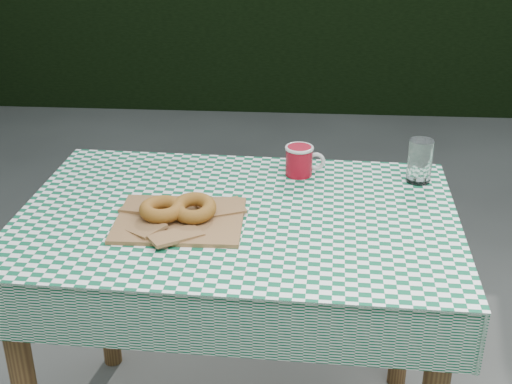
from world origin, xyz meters
TOP-DOWN VIEW (x-y plane):
  - table at (-0.17, -0.12)m, footprint 1.11×0.76m
  - tablecloth at (-0.17, -0.12)m, footprint 1.13×0.78m
  - paper_bag at (-0.31, -0.18)m, footprint 0.31×0.25m
  - bagel_front at (-0.35, -0.18)m, footprint 0.13×0.13m
  - bagel_back at (-0.28, -0.17)m, footprint 0.12×0.12m
  - coffee_mug at (-0.02, 0.12)m, footprint 0.15×0.15m
  - drinking_glass at (0.31, 0.10)m, footprint 0.09×0.09m

SIDE VIEW (x-z plane):
  - table at x=-0.17m, z-range 0.00..0.75m
  - tablecloth at x=-0.17m, z-range 0.75..0.76m
  - paper_bag at x=-0.31m, z-range 0.76..0.77m
  - bagel_back at x=-0.28m, z-range 0.77..0.81m
  - bagel_front at x=-0.35m, z-range 0.77..0.81m
  - coffee_mug at x=-0.02m, z-range 0.76..0.84m
  - drinking_glass at x=0.31m, z-range 0.76..0.88m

